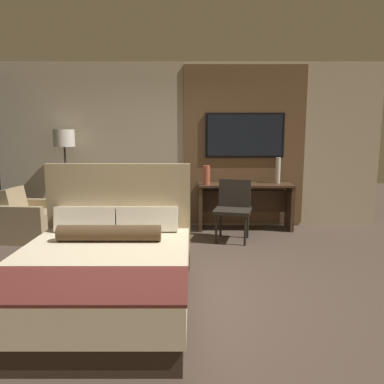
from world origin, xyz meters
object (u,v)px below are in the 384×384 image
(desk_chair, at_px, (232,204))
(desk, at_px, (243,199))
(floor_lamp, at_px, (63,146))
(vase_tall, at_px, (276,170))
(vase_short, at_px, (205,175))
(tv, at_px, (243,135))
(bed, at_px, (100,273))
(armchair_by_window, at_px, (28,222))

(desk_chair, bearing_deg, desk, 80.84)
(desk_chair, relative_size, floor_lamp, 0.54)
(vase_tall, distance_m, vase_short, 1.23)
(tv, distance_m, floor_lamp, 3.01)
(bed, xyz_separation_m, tv, (1.75, 3.04, 1.26))
(bed, height_order, desk, bed)
(bed, distance_m, armchair_by_window, 2.75)
(desk, distance_m, desk_chair, 0.68)
(floor_lamp, distance_m, vase_tall, 3.58)
(armchair_by_window, bearing_deg, desk, -74.28)
(tv, height_order, armchair_by_window, tv)
(armchair_by_window, bearing_deg, desk_chair, -84.65)
(desk, relative_size, vase_short, 5.01)
(desk, height_order, floor_lamp, floor_lamp)
(desk, height_order, desk_chair, desk_chair)
(tv, relative_size, vase_short, 4.27)
(bed, height_order, floor_lamp, floor_lamp)
(desk, bearing_deg, floor_lamp, -179.12)
(desk_chair, bearing_deg, bed, -110.20)
(desk_chair, bearing_deg, armchair_by_window, -166.00)
(bed, bearing_deg, vase_tall, 51.59)
(tv, bearing_deg, vase_tall, -13.00)
(tv, xyz_separation_m, desk_chair, (-0.26, -0.81, -1.03))
(desk, bearing_deg, bed, -121.56)
(bed, height_order, vase_short, bed)
(tv, xyz_separation_m, vase_tall, (0.56, -0.13, -0.58))
(floor_lamp, distance_m, vase_short, 2.39)
(bed, bearing_deg, desk_chair, 56.23)
(desk_chair, distance_m, vase_short, 0.76)
(desk_chair, distance_m, vase_tall, 1.16)
(armchair_by_window, distance_m, floor_lamp, 1.34)
(desk_chair, height_order, floor_lamp, floor_lamp)
(desk, height_order, vase_tall, vase_tall)
(tv, relative_size, vase_tall, 3.08)
(floor_lamp, bearing_deg, armchair_by_window, -123.16)
(bed, relative_size, desk, 1.33)
(desk_chair, bearing_deg, vase_short, 141.10)
(tv, relative_size, desk_chair, 1.46)
(floor_lamp, height_order, vase_short, floor_lamp)
(bed, relative_size, vase_tall, 4.81)
(vase_tall, relative_size, vase_short, 1.39)
(armchair_by_window, xyz_separation_m, vase_tall, (3.95, 0.71, 0.72))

